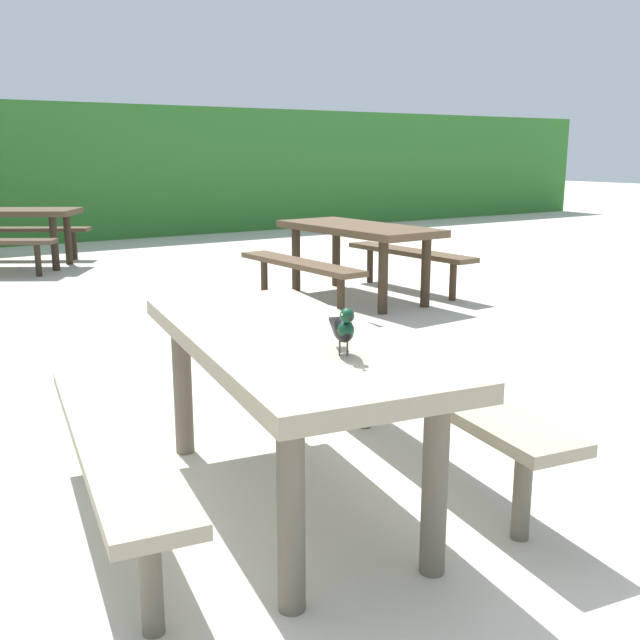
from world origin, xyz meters
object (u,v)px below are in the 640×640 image
(bird_grackle, at_px, (344,328))
(picnic_table_foreground, at_px, (287,376))
(picnic_table_mid_left, at_px, (4,224))
(picnic_table_far_centre, at_px, (358,243))

(bird_grackle, bearing_deg, picnic_table_foreground, 88.70)
(picnic_table_mid_left, bearing_deg, bird_grackle, -92.21)
(picnic_table_mid_left, bearing_deg, picnic_table_far_centre, -58.01)
(bird_grackle, relative_size, picnic_table_far_centre, 0.15)
(picnic_table_foreground, relative_size, bird_grackle, 7.12)
(picnic_table_foreground, height_order, bird_grackle, bird_grackle)
(picnic_table_mid_left, height_order, picnic_table_far_centre, same)
(picnic_table_foreground, distance_m, bird_grackle, 0.51)
(picnic_table_foreground, xyz_separation_m, bird_grackle, (-0.01, -0.42, 0.29))
(picnic_table_far_centre, bearing_deg, picnic_table_foreground, -129.61)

